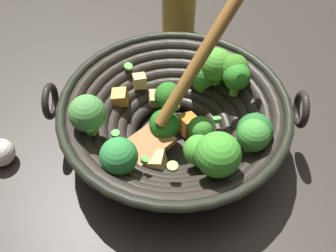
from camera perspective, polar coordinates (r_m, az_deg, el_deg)
name	(u,v)px	position (r m, az deg, el deg)	size (l,w,h in m)	color
ground_plane	(174,142)	(0.61, 0.88, -2.44)	(4.00, 4.00, 0.00)	#332D28
wok	(177,117)	(0.56, 1.29, 1.38)	(0.37, 0.34, 0.23)	black
garlic_bulb	(1,153)	(0.63, -23.72, -3.65)	(0.04, 0.04, 0.04)	silver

